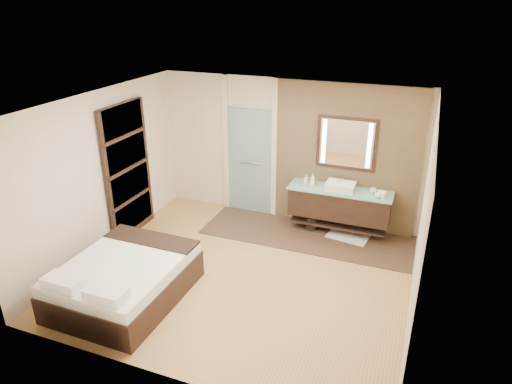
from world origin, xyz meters
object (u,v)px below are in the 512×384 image
at_px(vanity, 339,204).
at_px(mirror_unit, 346,143).
at_px(bed, 125,280).
at_px(waste_bin, 312,223).

xyz_separation_m(vanity, mirror_unit, (0.00, 0.24, 1.07)).
bearing_deg(bed, vanity, 52.14).
relative_size(mirror_unit, bed, 0.55).
height_order(vanity, waste_bin, vanity).
distance_m(bed, waste_bin, 3.61).
xyz_separation_m(mirror_unit, bed, (-2.45, -3.31, -1.34)).
distance_m(vanity, waste_bin, 0.65).
bearing_deg(vanity, waste_bin, -171.77).
bearing_deg(mirror_unit, vanity, -90.00).
height_order(mirror_unit, waste_bin, mirror_unit).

